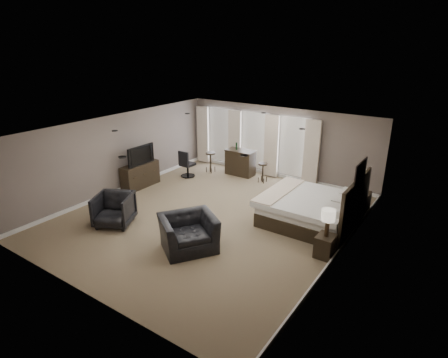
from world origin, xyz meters
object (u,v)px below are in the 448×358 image
Objects in this scene: bed at (314,198)px; bar_counter at (240,162)px; nightstand_far at (360,203)px; armchair_near at (188,227)px; desk_chair at (188,164)px; nightstand_near at (325,246)px; lamp_near at (328,223)px; armchair_far at (114,208)px; tv at (139,162)px; lamp_far at (363,182)px; bar_stool_left at (211,162)px; dresser at (140,175)px; bar_stool_right at (263,173)px.

bed reaches higher than bar_counter.
armchair_near is at bearing -123.07° from nightstand_far.
desk_chair is at bearing 74.01° from armchair_near.
bar_counter reaches higher than nightstand_near.
lamp_near is (0.00, -2.90, 0.55)m from nightstand_far.
armchair_far is 5.52m from bar_counter.
nightstand_far is 0.56× the size of tv.
armchair_far is (1.53, -2.44, -0.42)m from tv.
bed is 5.43m from desk_chair.
lamp_far is at bearing 90.00° from nightstand_near.
desk_chair is (-5.33, 1.00, -0.26)m from bed.
bar_stool_left is at bearing 175.52° from lamp_far.
bar_stool_left is at bearing 150.02° from lamp_near.
nightstand_near is at bearing -29.98° from bar_stool_left.
lamp_near is at bearing -90.00° from nightstand_far.
armchair_near is 1.32× the size of armchair_far.
bar_stool_left is at bearing 150.02° from nightstand_near.
armchair_near is (4.03, -2.27, 0.15)m from dresser.
nightstand_near is 0.41× the size of armchair_near.
nightstand_near is (0.89, -1.45, -0.51)m from bed.
lamp_far reaches higher than nightstand_near.
armchair_near reaches higher than nightstand_near.
armchair_far is at bearing -97.04° from bar_counter.
desk_chair is (-0.40, -0.90, 0.12)m from bar_stool_left.
bar_counter is (-3.82, 2.31, -0.29)m from bed.
bed is at bearing 171.28° from desk_chair.
bed reaches higher than nightstand_near.
lamp_near reaches higher than tv.
bar_stool_right is at bearing 142.78° from bed.
dresser is (-6.03, -0.72, -0.36)m from bed.
nightstand_near is 3.29m from armchair_near.
bed is 1.76m from nightstand_far.
bar_counter is at bearing 53.94° from dresser.
bed reaches higher than desk_chair.
bar_stool_left is at bearing 175.52° from nightstand_far.
tv is at bearing 94.83° from armchair_near.
bed is 3.63× the size of lamp_near.
lamp_near is 6.73m from bar_stool_left.
dresser is 1.46× the size of armchair_far.
tv is (-6.92, 0.73, 0.64)m from nightstand_near.
nightstand_far is 5.84m from bar_stool_left.
lamp_far reaches higher than armchair_near.
nightstand_near is 0.78× the size of lamp_far.
nightstand_near is at bearing -38.58° from bar_counter.
lamp_far is (0.00, 0.00, 0.66)m from nightstand_far.
bar_stool_right is (2.20, 0.16, -0.04)m from bar_stool_left.
armchair_near is (-2.00, -2.99, -0.20)m from bed.
bar_stool_right is at bearing -49.84° from tv.
armchair_near is at bearing -81.89° from bar_stool_right.
bar_stool_left is (-1.10, -0.40, -0.09)m from bar_counter.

